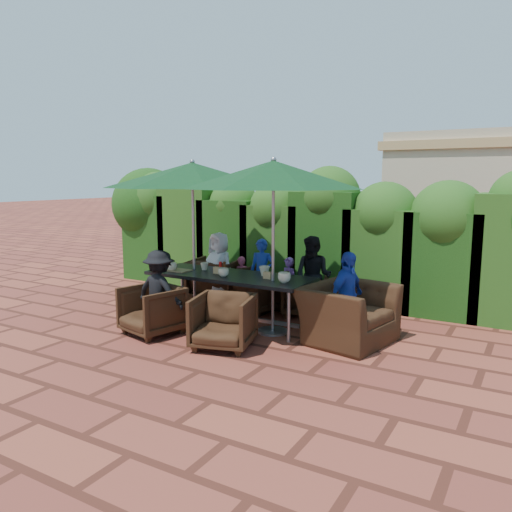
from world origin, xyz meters
The scene contains 30 objects.
ground centered at (0.00, 0.00, 0.00)m, with size 80.00×80.00×0.00m, color brown.
dining_table centered at (-0.20, 0.13, 0.68)m, with size 2.55×0.90×0.75m.
umbrella_left centered at (-0.89, 0.19, 2.21)m, with size 2.67×2.67×2.46m.
umbrella_right centered at (0.59, 0.05, 2.21)m, with size 2.55×2.55×2.46m.
chair_far_left centered at (-1.17, 1.15, 0.42)m, with size 0.82×0.77×0.85m, color black.
chair_far_mid centered at (-0.17, 0.98, 0.39)m, with size 0.75×0.70×0.77m, color black.
chair_far_right centered at (0.60, 1.12, 0.35)m, with size 0.69×0.65×0.71m, color black.
chair_near_left centered at (-0.85, -0.86, 0.38)m, with size 0.73×0.68×0.75m, color black.
chair_near_right centered at (0.34, -0.84, 0.38)m, with size 0.74×0.69×0.76m, color black.
chair_end_right centered at (1.64, 0.19, 0.51)m, with size 1.17×0.76×1.02m, color black.
adult_far_left centered at (-0.96, 0.98, 0.63)m, with size 0.62×0.37×1.26m, color white.
adult_far_mid centered at (-0.22, 1.16, 0.59)m, with size 0.42×0.34×1.17m, color #1E39A7.
adult_far_right centered at (0.72, 1.15, 0.64)m, with size 0.61×0.37×1.27m, color black.
adult_near_left centered at (-0.79, -0.76, 0.59)m, with size 0.76×0.35×1.18m, color black.
adult_end_right centered at (1.61, 0.22, 0.61)m, with size 0.71×0.36×1.21m, color #1E39A7.
child_left centered at (-0.66, 1.22, 0.42)m, with size 0.30×0.24×0.83m, color #E24F77.
child_right centered at (0.25, 1.22, 0.45)m, with size 0.32×0.26×0.89m, color purple.
pedestrian_a centered at (1.41, 4.30, 0.89)m, with size 1.66×0.59×1.78m, color #248531.
pedestrian_b centered at (2.36, 4.33, 0.95)m, with size 0.92×0.56×1.91m, color #E24F77.
cup_a centered at (-1.14, -0.06, 0.81)m, with size 0.16×0.16×0.12m, color beige.
cup_b centered at (-0.73, 0.23, 0.81)m, with size 0.12×0.12×0.12m, color beige.
cup_c centered at (-0.18, -0.06, 0.81)m, with size 0.16×0.16×0.12m, color beige.
cup_d centered at (0.32, 0.29, 0.82)m, with size 0.16×0.16×0.15m, color beige.
cup_e centered at (0.78, 0.00, 0.82)m, with size 0.18×0.18×0.14m, color beige.
ketchup_bottle centered at (-0.38, 0.17, 0.83)m, with size 0.04×0.04×0.17m, color #B20C0A.
sauce_bottle centered at (-0.33, 0.20, 0.83)m, with size 0.04×0.04×0.17m, color #4C230C.
serving_tray centered at (-1.02, -0.03, 0.76)m, with size 0.35×0.25×0.02m, color olive.
number_block_left centered at (-0.38, 0.09, 0.80)m, with size 0.12×0.06×0.10m, color tan.
number_block_right centered at (0.46, 0.13, 0.80)m, with size 0.12×0.06×0.10m, color tan.
hedge_wall centered at (-0.19, 2.32, 1.29)m, with size 9.10×1.60×2.40m.
Camera 1 is at (3.82, -6.00, 2.17)m, focal length 35.00 mm.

